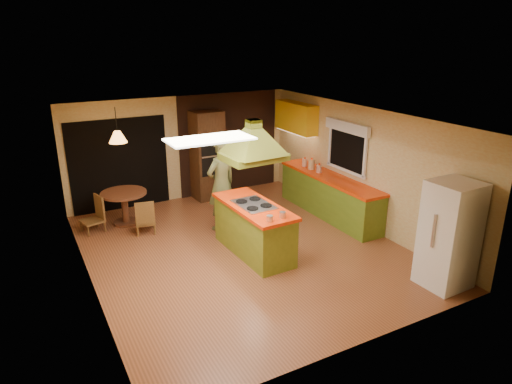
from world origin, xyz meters
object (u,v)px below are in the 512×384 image
refrigerator (449,235)px  dining_table (124,202)px  kitchen_island (254,229)px  canister_large (312,164)px  wall_oven (208,156)px  man (221,184)px

refrigerator → dining_table: refrigerator is taller
kitchen_island → canister_large: bearing=30.8°
wall_oven → canister_large: (1.86, -1.71, -0.04)m
dining_table → canister_large: size_ratio=4.24×
kitchen_island → dining_table: bearing=123.3°
refrigerator → canister_large: refrigerator is taller
canister_large → refrigerator: bearing=-91.5°
wall_oven → canister_large: 2.52m
kitchen_island → wall_oven: (0.43, 3.18, 0.59)m
dining_table → canister_large: bearing=-14.3°
refrigerator → wall_oven: bearing=106.0°
kitchen_island → dining_table: (-1.78, 2.51, 0.02)m
dining_table → canister_large: canister_large is taller
kitchen_island → refrigerator: (2.19, -2.46, 0.39)m
refrigerator → wall_oven: 5.91m
wall_oven → canister_large: wall_oven is taller
canister_large → dining_table: bearing=165.7°
man → wall_oven: (0.48, 1.87, 0.11)m
man → canister_large: size_ratio=8.62×
man → dining_table: bearing=-51.7°
refrigerator → canister_large: (0.10, 3.93, 0.16)m
dining_table → canister_large: 4.23m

